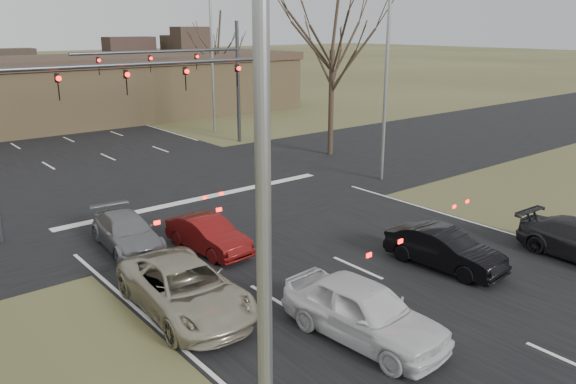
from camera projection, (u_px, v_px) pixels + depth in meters
The scene contains 15 objects.
ground at pixel (432, 302), 16.26m from camera, with size 360.00×360.00×0.00m, color #434424.
road_cross at pixel (180, 189), 27.41m from camera, with size 200.00×14.00×0.02m, color black.
building at pixel (61, 91), 44.96m from camera, with size 42.40×10.40×5.30m.
mast_arm_near at pixel (76, 97), 21.31m from camera, with size 12.12×0.24×8.00m.
mast_arm_far at pixel (201, 69), 35.67m from camera, with size 11.12×0.24×8.00m.
streetlight_left at pixel (276, 219), 6.36m from camera, with size 2.34×0.25×10.00m.
streetlight_right_near at pixel (384, 70), 27.44m from camera, with size 2.34×0.25×10.00m.
streetlight_right_far at pixel (210, 56), 40.38m from camera, with size 2.34×0.25×10.00m.
tree_right_near at pixel (333, 4), 32.28m from camera, with size 6.90×6.90×11.50m.
tree_right_far at pixel (217, 34), 49.38m from camera, with size 5.40×5.40×9.00m.
car_silver_suv at pixel (185, 288), 15.51m from camera, with size 2.36×5.12×1.42m, color #A49C85.
car_white_sedan at pixel (364, 311), 14.16m from camera, with size 1.83×4.56×1.55m, color silver.
car_black_hatch at pixel (445, 249), 18.39m from camera, with size 1.39×3.97×1.31m, color black.
car_grey_ahead at pixel (127, 232), 20.05m from camera, with size 1.70×4.19×1.22m, color slate.
car_red_ahead at pixel (208, 235), 19.77m from camera, with size 1.29×3.69×1.21m, color #5A0D0C.
Camera 1 is at (-12.51, -8.74, 7.69)m, focal length 35.00 mm.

